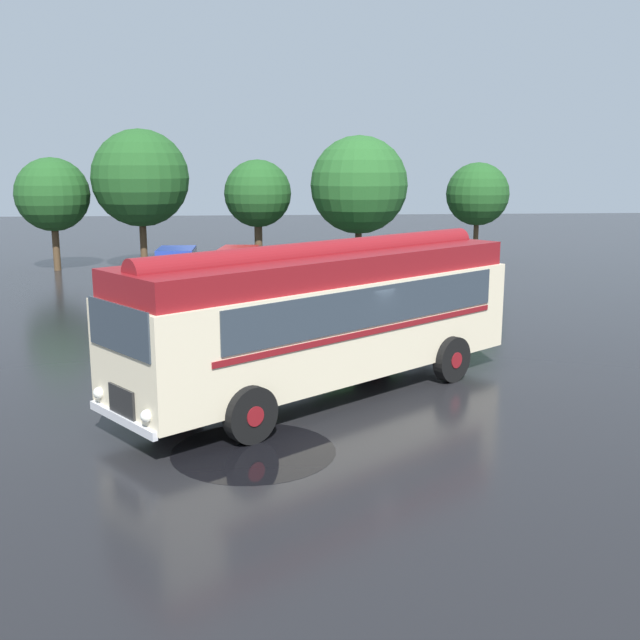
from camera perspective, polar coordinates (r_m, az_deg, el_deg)
name	(u,v)px	position (r m, az deg, el deg)	size (l,w,h in m)	color
ground_plane	(334,389)	(17.45, 1.06, -5.27)	(120.00, 120.00, 0.00)	black
vintage_bus	(326,312)	(16.62, 0.42, 0.61)	(9.51, 8.04, 3.49)	beige
car_near_left	(177,268)	(32.05, -10.87, 3.94)	(2.00, 4.22, 1.66)	navy
car_mid_left	(239,267)	(31.89, -6.23, 4.05)	(2.40, 4.40, 1.66)	maroon
car_mid_right	(307,266)	(32.13, -1.00, 4.17)	(2.29, 4.36, 1.66)	#144C28
car_far_right	(369,266)	(32.03, 3.76, 4.12)	(2.12, 4.28, 1.66)	#144C28
tree_far_left	(52,195)	(38.63, -19.77, 8.96)	(3.53, 3.53, 5.44)	#4C3823
tree_left_of_centre	(140,179)	(37.81, -13.58, 10.42)	(4.67, 4.67, 6.78)	#4C3823
tree_centre	(256,195)	(37.38, -4.91, 9.44)	(3.30, 3.30, 5.34)	#4C3823
tree_right_of_centre	(361,183)	(36.92, 3.18, 10.36)	(4.72, 4.72, 6.47)	#4C3823
tree_far_right	(478,195)	(39.60, 11.94, 9.31)	(3.19, 3.19, 5.20)	#4C3823
puddle_patch	(254,451)	(13.85, -5.08, -9.93)	(3.00, 3.00, 0.01)	black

